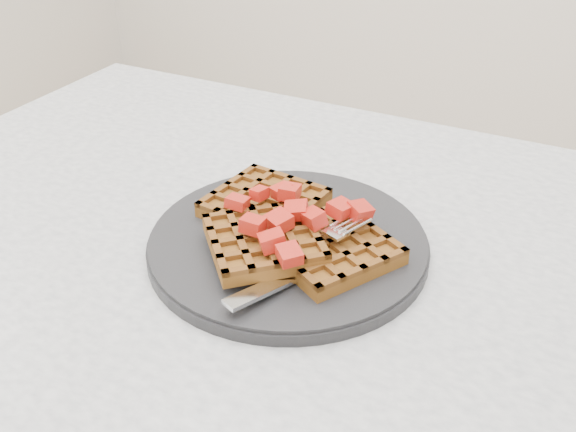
{
  "coord_description": "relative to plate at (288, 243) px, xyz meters",
  "views": [
    {
      "loc": [
        0.16,
        -0.44,
        1.13
      ],
      "look_at": [
        -0.08,
        0.03,
        0.79
      ],
      "focal_mm": 40.0,
      "sensor_mm": 36.0,
      "label": 1
    }
  ],
  "objects": [
    {
      "name": "plate",
      "position": [
        0.0,
        0.0,
        0.0
      ],
      "size": [
        0.28,
        0.28,
        0.02
      ],
      "primitive_type": "cylinder",
      "color": "black",
      "rests_on": "table"
    },
    {
      "name": "strawberry_pile",
      "position": [
        0.0,
        0.0,
        0.05
      ],
      "size": [
        0.15,
        0.15,
        0.02
      ],
      "primitive_type": null,
      "color": "#9F0C06",
      "rests_on": "waffles"
    },
    {
      "name": "fork",
      "position": [
        0.04,
        -0.04,
        0.02
      ],
      "size": [
        0.09,
        0.18,
        0.02
      ],
      "primitive_type": null,
      "rotation": [
        0.0,
        0.0,
        -0.36
      ],
      "color": "silver",
      "rests_on": "plate"
    },
    {
      "name": "waffles",
      "position": [
        0.0,
        -0.0,
        0.02
      ],
      "size": [
        0.22,
        0.2,
        0.03
      ],
      "color": "brown",
      "rests_on": "plate"
    },
    {
      "name": "table",
      "position": [
        0.08,
        -0.03,
        -0.12
      ],
      "size": [
        1.2,
        0.8,
        0.75
      ],
      "color": "silver",
      "rests_on": "ground"
    }
  ]
}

